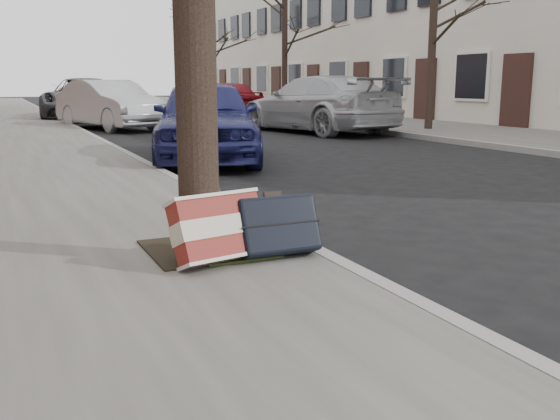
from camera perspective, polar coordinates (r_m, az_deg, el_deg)
name	(u,v)px	position (r m, az deg, el deg)	size (l,w,h in m)	color
ground	(531,275)	(4.76, 21.96, -5.57)	(120.00, 120.00, 0.00)	black
far_sidewalk	(358,121)	(21.29, 7.12, 8.10)	(4.00, 70.00, 0.12)	slate
house_far	(469,20)	(25.34, 16.87, 16.27)	(6.70, 40.00, 7.20)	beige
dirt_patch	(206,248)	(4.66, -6.76, -3.50)	(0.85, 0.85, 0.01)	black
suitcase_red	(219,229)	(4.24, -5.64, -1.71)	(0.63, 0.17, 0.45)	maroon
suitcase_navy	(277,225)	(4.39, -0.27, -1.41)	(0.58, 0.19, 0.41)	black
car_near_front	(206,119)	(10.87, -6.80, 8.24)	(1.68, 4.17, 1.42)	navy
car_near_mid	(110,105)	(18.72, -15.26, 9.27)	(1.48, 4.25, 1.40)	#B9BCC1
car_near_back	(84,99)	(24.03, -17.48, 9.68)	(2.47, 5.35, 1.49)	#3D3E43
car_far_front	(317,104)	(17.00, 3.37, 9.63)	(2.10, 5.17, 1.50)	#ACAFB5
car_far_back	(222,99)	(23.83, -5.31, 10.05)	(1.66, 4.13, 1.41)	maroon
tree_far_a	(433,32)	(17.23, 13.80, 15.53)	(0.21, 0.21, 4.97)	black
tree_far_b	(285,45)	(25.00, 0.43, 14.87)	(0.22, 0.22, 5.27)	black
tree_far_c	(211,54)	(33.37, -6.33, 13.99)	(0.24, 0.24, 5.27)	black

